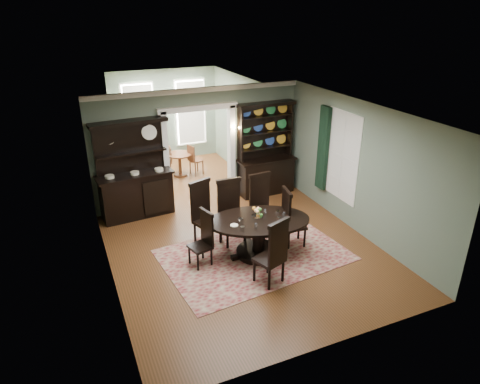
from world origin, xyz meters
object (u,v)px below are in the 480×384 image
object	(u,v)px
parlor_table	(180,161)
sideboard	(135,184)
dining_table	(259,230)
welsh_dresser	(266,161)

from	to	relation	value
parlor_table	sideboard	bearing A→B (deg)	-128.66
dining_table	welsh_dresser	size ratio (longest dim) A/B	0.95
dining_table	parlor_table	bearing A→B (deg)	107.36
sideboard	dining_table	bearing A→B (deg)	-61.16
dining_table	welsh_dresser	world-z (taller)	welsh_dresser
welsh_dresser	parlor_table	size ratio (longest dim) A/B	3.30
dining_table	sideboard	distance (m)	3.51
dining_table	parlor_table	world-z (taller)	dining_table
dining_table	sideboard	world-z (taller)	sideboard
dining_table	parlor_table	size ratio (longest dim) A/B	3.11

